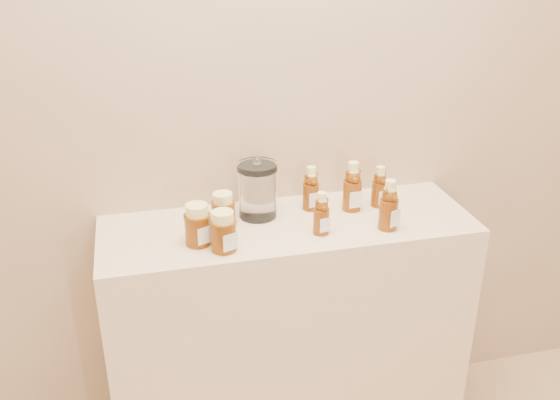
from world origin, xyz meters
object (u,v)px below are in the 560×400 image
object	(u,v)px
display_table	(288,337)
bear_bottle_back_left	(311,185)
bear_bottle_front_left	(321,210)
honey_jar_left	(198,224)
glass_canister	(258,188)

from	to	relation	value
display_table	bear_bottle_back_left	distance (m)	0.55
bear_bottle_front_left	honey_jar_left	size ratio (longest dim) A/B	1.21
bear_bottle_back_left	bear_bottle_front_left	distance (m)	0.18
display_table	bear_bottle_front_left	xyz separation A→B (m)	(0.08, -0.09, 0.53)
honey_jar_left	glass_canister	bearing A→B (deg)	9.72
honey_jar_left	glass_canister	distance (m)	0.26
display_table	bear_bottle_front_left	distance (m)	0.54
bear_bottle_front_left	glass_canister	distance (m)	0.23
bear_bottle_back_left	bear_bottle_front_left	size ratio (longest dim) A/B	1.09
honey_jar_left	bear_bottle_front_left	bearing A→B (deg)	-27.50
display_table	bear_bottle_back_left	world-z (taller)	bear_bottle_back_left
display_table	honey_jar_left	xyz separation A→B (m)	(-0.30, -0.06, 0.51)
display_table	honey_jar_left	distance (m)	0.60
bear_bottle_front_left	glass_canister	world-z (taller)	glass_canister
display_table	glass_canister	world-z (taller)	glass_canister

